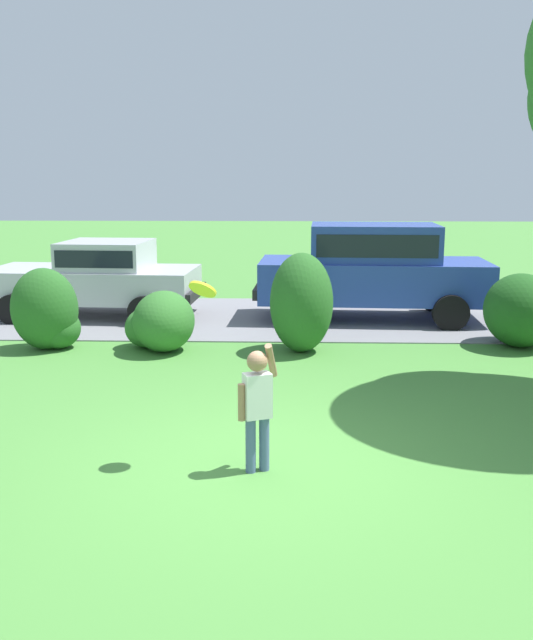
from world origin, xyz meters
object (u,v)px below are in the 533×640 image
Objects in this scene: parked_sedan at (97,276)px; parked_suv at (373,267)px; frisbee at (203,289)px; child_thrower at (257,401)px.

parked_suv reaches higher than parked_sedan.
frisbee reaches higher than parked_sedan.
parked_suv is 3.72× the size of child_thrower.
parked_suv is at bearing -1.60° from parked_sedan.
child_thrower is (3.62, -7.66, -0.13)m from parked_sedan.
parked_sedan is 13.88× the size of frisbee.
parked_suv is 14.76× the size of frisbee.
frisbee is (-0.54, 0.22, 1.05)m from child_thrower.
child_thrower is 3.97× the size of frisbee.
parked_sedan is at bearing 112.56° from frisbee.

